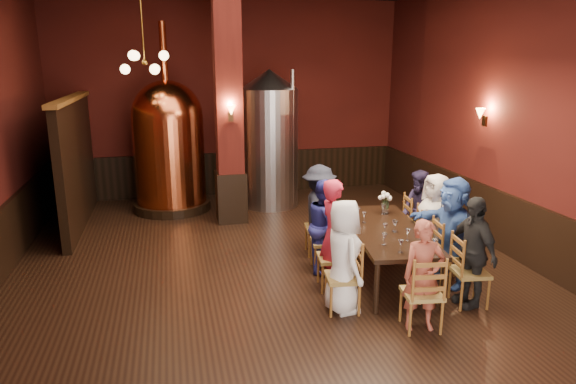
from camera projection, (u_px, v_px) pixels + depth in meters
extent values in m
plane|color=black|center=(274.00, 274.00, 7.80)|extent=(10.00, 10.00, 0.00)
cube|color=#4E1510|center=(230.00, 99.00, 11.94)|extent=(8.00, 0.02, 4.50)
cube|color=#4E1510|center=(476.00, 252.00, 2.52)|extent=(8.00, 0.02, 4.50)
cube|color=#4E1510|center=(521.00, 118.00, 8.11)|extent=(0.02, 10.00, 4.50)
cube|color=black|center=(507.00, 224.00, 8.54)|extent=(0.08, 9.90, 1.00)
cube|color=black|center=(233.00, 173.00, 12.35)|extent=(7.90, 0.08, 1.00)
cube|color=#4E1510|center=(229.00, 108.00, 9.80)|extent=(0.58, 0.58, 4.50)
cube|color=black|center=(77.00, 165.00, 9.81)|extent=(0.22, 3.50, 2.40)
cube|color=black|center=(386.00, 230.00, 7.55)|extent=(1.31, 2.51, 0.06)
cylinder|color=black|center=(376.00, 288.00, 6.50)|extent=(0.07, 0.07, 0.69)
cylinder|color=black|center=(443.00, 286.00, 6.58)|extent=(0.07, 0.07, 0.69)
cylinder|color=black|center=(341.00, 230.00, 8.70)|extent=(0.07, 0.07, 0.69)
cylinder|color=black|center=(392.00, 229.00, 8.78)|extent=(0.07, 0.07, 0.69)
imported|color=white|center=(343.00, 256.00, 6.50)|extent=(0.53, 0.76, 1.48)
imported|color=red|center=(334.00, 235.00, 7.13)|extent=(0.41, 0.60, 1.59)
imported|color=#2C3194|center=(326.00, 225.00, 7.79)|extent=(0.52, 0.76, 1.43)
imported|color=black|center=(319.00, 210.00, 8.42)|extent=(0.76, 1.08, 1.51)
imported|color=black|center=(472.00, 251.00, 6.66)|extent=(0.45, 0.90, 1.48)
imported|color=#385CA9|center=(452.00, 231.00, 7.29)|extent=(0.74, 1.53, 1.58)
imported|color=silver|center=(434.00, 220.00, 7.94)|extent=(0.55, 0.77, 1.48)
imported|color=#241D3B|center=(419.00, 211.00, 8.60)|extent=(0.45, 0.72, 1.38)
imported|color=#9E4734|center=(423.00, 276.00, 6.06)|extent=(0.55, 0.41, 1.36)
cylinder|color=black|center=(173.00, 205.00, 11.12)|extent=(1.65, 1.65, 0.18)
cylinder|color=#D35E30|center=(170.00, 159.00, 10.87)|extent=(1.62, 1.62, 1.83)
sphere|color=#D35E30|center=(167.00, 116.00, 10.64)|extent=(1.46, 1.46, 1.46)
cylinder|color=#D35E30|center=(163.00, 52.00, 10.32)|extent=(0.15, 0.15, 1.19)
cylinder|color=#B2B2B7|center=(270.00, 148.00, 11.15)|extent=(1.57, 1.57, 2.55)
cone|color=#B2B2B7|center=(269.00, 79.00, 10.77)|extent=(1.22, 1.22, 0.41)
cylinder|color=#B2B2B7|center=(292.00, 139.00, 10.79)|extent=(0.08, 0.08, 2.85)
cylinder|color=white|center=(385.00, 208.00, 8.23)|extent=(0.11, 0.11, 0.19)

